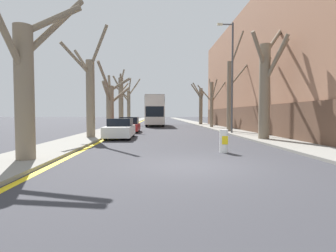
{
  "coord_description": "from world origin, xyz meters",
  "views": [
    {
      "loc": [
        -1.18,
        -8.53,
        1.71
      ],
      "look_at": [
        0.27,
        24.45,
        0.2
      ],
      "focal_mm": 28.0,
      "sensor_mm": 36.0,
      "label": 1
    }
  ],
  "objects_px": {
    "street_tree_right_1": "(230,92)",
    "street_tree_right_2": "(212,102)",
    "street_tree_left_0": "(27,83)",
    "parked_car_1": "(129,125)",
    "street_tree_left_4": "(129,103)",
    "street_tree_left_3": "(121,99)",
    "street_tree_right_0": "(266,84)",
    "double_decker_bus": "(155,109)",
    "street_tree_left_2": "(111,102)",
    "street_tree_left_1": "(90,93)",
    "lamp_post": "(231,73)",
    "street_tree_right_3": "(200,105)",
    "parked_car_0": "(120,129)",
    "traffic_bollard": "(224,141)"
  },
  "relations": [
    {
      "from": "street_tree_left_4",
      "to": "street_tree_right_2",
      "type": "distance_m",
      "value": 15.94
    },
    {
      "from": "street_tree_right_0",
      "to": "street_tree_right_2",
      "type": "distance_m",
      "value": 15.57
    },
    {
      "from": "street_tree_left_2",
      "to": "traffic_bollard",
      "type": "xyz_separation_m",
      "value": [
        7.62,
        -15.23,
        -2.36
      ]
    },
    {
      "from": "street_tree_left_1",
      "to": "lamp_post",
      "type": "distance_m",
      "value": 11.67
    },
    {
      "from": "street_tree_right_1",
      "to": "street_tree_right_3",
      "type": "height_order",
      "value": "street_tree_right_1"
    },
    {
      "from": "street_tree_left_4",
      "to": "street_tree_left_2",
      "type": "bearing_deg",
      "value": -90.29
    },
    {
      "from": "parked_car_0",
      "to": "street_tree_right_0",
      "type": "bearing_deg",
      "value": -12.01
    },
    {
      "from": "street_tree_right_3",
      "to": "parked_car_1",
      "type": "xyz_separation_m",
      "value": [
        -9.47,
        -16.02,
        -2.5
      ]
    },
    {
      "from": "street_tree_left_0",
      "to": "street_tree_left_2",
      "type": "distance_m",
      "value": 17.29
    },
    {
      "from": "street_tree_left_4",
      "to": "traffic_bollard",
      "type": "distance_m",
      "value": 32.89
    },
    {
      "from": "street_tree_left_3",
      "to": "street_tree_left_4",
      "type": "relative_size",
      "value": 1.04
    },
    {
      "from": "street_tree_right_3",
      "to": "parked_car_0",
      "type": "relative_size",
      "value": 1.5
    },
    {
      "from": "street_tree_right_0",
      "to": "street_tree_right_1",
      "type": "bearing_deg",
      "value": 91.09
    },
    {
      "from": "double_decker_bus",
      "to": "parked_car_0",
      "type": "relative_size",
      "value": 2.24
    },
    {
      "from": "street_tree_right_0",
      "to": "double_decker_bus",
      "type": "xyz_separation_m",
      "value": [
        -7.26,
        21.36,
        -1.23
      ]
    },
    {
      "from": "street_tree_left_3",
      "to": "street_tree_right_2",
      "type": "xyz_separation_m",
      "value": [
        11.52,
        -2.62,
        -0.53
      ]
    },
    {
      "from": "street_tree_right_3",
      "to": "lamp_post",
      "type": "relative_size",
      "value": 0.72
    },
    {
      "from": "street_tree_left_1",
      "to": "parked_car_0",
      "type": "relative_size",
      "value": 1.68
    },
    {
      "from": "street_tree_left_0",
      "to": "double_decker_bus",
      "type": "height_order",
      "value": "street_tree_left_0"
    },
    {
      "from": "street_tree_left_1",
      "to": "double_decker_bus",
      "type": "relative_size",
      "value": 0.75
    },
    {
      "from": "street_tree_right_0",
      "to": "street_tree_right_3",
      "type": "height_order",
      "value": "street_tree_right_0"
    },
    {
      "from": "street_tree_right_0",
      "to": "traffic_bollard",
      "type": "distance_m",
      "value": 7.27
    },
    {
      "from": "street_tree_left_4",
      "to": "parked_car_1",
      "type": "distance_m",
      "value": 18.8
    },
    {
      "from": "street_tree_left_2",
      "to": "parked_car_1",
      "type": "relative_size",
      "value": 1.67
    },
    {
      "from": "street_tree_right_2",
      "to": "double_decker_bus",
      "type": "relative_size",
      "value": 0.62
    },
    {
      "from": "street_tree_left_4",
      "to": "street_tree_left_0",
      "type": "bearing_deg",
      "value": -89.93
    },
    {
      "from": "street_tree_left_4",
      "to": "street_tree_right_1",
      "type": "xyz_separation_m",
      "value": [
        11.44,
        -19.08,
        0.32
      ]
    },
    {
      "from": "street_tree_left_1",
      "to": "traffic_bollard",
      "type": "distance_m",
      "value": 10.48
    },
    {
      "from": "street_tree_right_1",
      "to": "parked_car_1",
      "type": "relative_size",
      "value": 2.24
    },
    {
      "from": "street_tree_left_0",
      "to": "double_decker_bus",
      "type": "xyz_separation_m",
      "value": [
        4.28,
        28.6,
        -0.38
      ]
    },
    {
      "from": "street_tree_right_1",
      "to": "street_tree_right_2",
      "type": "height_order",
      "value": "street_tree_right_1"
    },
    {
      "from": "street_tree_right_0",
      "to": "street_tree_right_2",
      "type": "relative_size",
      "value": 1.25
    },
    {
      "from": "parked_car_1",
      "to": "street_tree_left_3",
      "type": "bearing_deg",
      "value": 101.85
    },
    {
      "from": "street_tree_left_0",
      "to": "street_tree_left_3",
      "type": "xyz_separation_m",
      "value": [
        -0.16,
        25.43,
        0.94
      ]
    },
    {
      "from": "street_tree_left_0",
      "to": "parked_car_1",
      "type": "distance_m",
      "value": 15.72
    },
    {
      "from": "street_tree_left_3",
      "to": "street_tree_right_2",
      "type": "height_order",
      "value": "street_tree_left_3"
    },
    {
      "from": "parked_car_0",
      "to": "street_tree_right_1",
      "type": "bearing_deg",
      "value": 30.52
    },
    {
      "from": "traffic_bollard",
      "to": "street_tree_right_2",
      "type": "bearing_deg",
      "value": 79.44
    },
    {
      "from": "lamp_post",
      "to": "street_tree_right_1",
      "type": "bearing_deg",
      "value": 75.78
    },
    {
      "from": "traffic_bollard",
      "to": "double_decker_bus",
      "type": "bearing_deg",
      "value": 96.9
    },
    {
      "from": "parked_car_0",
      "to": "parked_car_1",
      "type": "height_order",
      "value": "parked_car_1"
    },
    {
      "from": "street_tree_right_0",
      "to": "street_tree_right_2",
      "type": "bearing_deg",
      "value": 90.68
    },
    {
      "from": "street_tree_left_2",
      "to": "street_tree_right_0",
      "type": "xyz_separation_m",
      "value": [
        11.66,
        -10.05,
        0.75
      ]
    },
    {
      "from": "traffic_bollard",
      "to": "street_tree_left_3",
      "type": "bearing_deg",
      "value": 108.14
    },
    {
      "from": "street_tree_left_2",
      "to": "street_tree_right_0",
      "type": "bearing_deg",
      "value": -40.76
    },
    {
      "from": "traffic_bollard",
      "to": "street_tree_right_3",
      "type": "bearing_deg",
      "value": 82.44
    },
    {
      "from": "street_tree_left_2",
      "to": "double_decker_bus",
      "type": "relative_size",
      "value": 0.67
    },
    {
      "from": "street_tree_left_0",
      "to": "street_tree_left_4",
      "type": "xyz_separation_m",
      "value": [
        -0.04,
        33.95,
        0.68
      ]
    },
    {
      "from": "street_tree_left_4",
      "to": "parked_car_0",
      "type": "relative_size",
      "value": 1.67
    },
    {
      "from": "double_decker_bus",
      "to": "parked_car_0",
      "type": "xyz_separation_m",
      "value": [
        -2.35,
        -19.32,
        -1.73
      ]
    }
  ]
}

